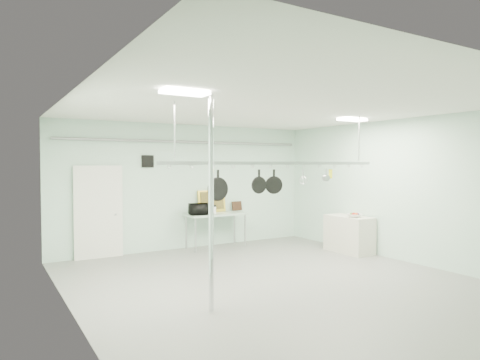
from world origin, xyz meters
TOP-DOWN VIEW (x-y plane):
  - floor at (0.00, 0.00)m, footprint 8.00×8.00m
  - ceiling at (0.00, 0.00)m, footprint 7.00×8.00m
  - back_wall at (0.00, 3.99)m, footprint 7.00×0.02m
  - right_wall at (3.49, 0.00)m, footprint 0.02×8.00m
  - door at (-2.30, 3.94)m, footprint 1.10×0.10m
  - wall_vent at (-1.10, 3.97)m, footprint 0.30×0.04m
  - conduit_pipe at (0.00, 3.90)m, footprint 6.60×0.07m
  - chrome_pole at (-1.70, -0.60)m, footprint 0.08×0.08m
  - prep_table at (0.60, 3.60)m, footprint 1.60×0.70m
  - side_cabinet at (3.15, 1.40)m, footprint 0.60×1.20m
  - pot_rack at (0.20, 0.30)m, footprint 4.80×0.06m
  - light_panel_left at (-2.20, -0.80)m, footprint 0.65×0.30m
  - light_panel_right at (2.40, 0.60)m, footprint 0.65×0.30m
  - microwave at (0.09, 3.52)m, footprint 0.57×0.44m
  - coffee_canister at (0.51, 3.58)m, footprint 0.19×0.19m
  - painting_large at (0.63, 3.90)m, footprint 0.78×0.16m
  - painting_small at (1.41, 3.90)m, footprint 0.31×0.10m
  - fruit_bowl at (3.07, 1.15)m, footprint 0.45×0.45m
  - skillet_left at (-1.10, 0.30)m, footprint 0.41×0.08m
  - skillet_mid at (-0.25, 0.30)m, footprint 0.31×0.07m
  - skillet_right at (0.08, 0.30)m, footprint 0.33×0.17m
  - whisk at (0.78, 0.30)m, footprint 0.18×0.18m
  - grater at (1.49, 0.30)m, footprint 0.09×0.04m
  - saucepan at (1.37, 0.30)m, footprint 0.13×0.09m
  - fruit_cluster at (3.07, 1.15)m, footprint 0.24×0.24m

SIDE VIEW (x-z plane):
  - floor at x=0.00m, z-range 0.00..0.00m
  - side_cabinet at x=3.15m, z-range 0.00..0.90m
  - prep_table at x=0.60m, z-range 0.38..1.28m
  - fruit_bowl at x=3.07m, z-range 0.90..0.99m
  - fruit_cluster at x=3.07m, z-range 0.94..1.03m
  - coffee_canister at x=0.51m, z-range 0.91..1.08m
  - painting_small at x=1.41m, z-range 0.90..1.16m
  - microwave at x=0.09m, z-range 0.91..1.19m
  - door at x=-2.30m, z-range -0.05..2.15m
  - painting_large at x=0.63m, z-range 0.90..1.49m
  - back_wall at x=0.00m, z-range 0.00..3.20m
  - right_wall at x=3.49m, z-range 0.00..3.20m
  - chrome_pole at x=-1.70m, z-range 0.00..3.20m
  - skillet_left at x=-1.10m, z-range 1.55..2.09m
  - skillet_right at x=0.08m, z-range 1.65..2.09m
  - skillet_mid at x=-0.25m, z-range 1.65..2.09m
  - whisk at x=0.78m, z-range 1.76..2.09m
  - saucepan at x=1.37m, z-range 1.84..2.09m
  - grater at x=1.49m, z-range 1.88..2.09m
  - pot_rack at x=0.20m, z-range 1.73..2.73m
  - wall_vent at x=-1.10m, z-range 2.10..2.40m
  - conduit_pipe at x=0.00m, z-range 2.71..2.79m
  - light_panel_left at x=-2.20m, z-range 3.14..3.19m
  - light_panel_right at x=2.40m, z-range 3.14..3.19m
  - ceiling at x=0.00m, z-range 3.18..3.20m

